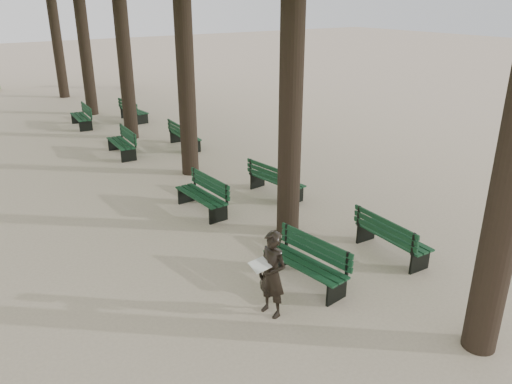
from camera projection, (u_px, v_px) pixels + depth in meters
ground at (323, 315)px, 8.72m from camera, size 120.00×120.00×0.00m
bench_left_0 at (305, 272)px, 9.56m from camera, size 0.80×1.86×0.92m
bench_left_1 at (202, 202)px, 12.77m from camera, size 0.66×1.83×0.92m
bench_left_2 at (122, 148)px, 17.27m from camera, size 0.68×1.83×0.92m
bench_left_3 at (81, 121)px, 20.98m from camera, size 0.69×1.83×0.92m
bench_right_0 at (392, 244)px, 10.63m from camera, size 0.65×1.83×0.92m
bench_right_1 at (276, 186)px, 13.85m from camera, size 0.79×1.86×0.92m
bench_right_2 at (185, 140)px, 18.19m from camera, size 0.67×1.83×0.92m
bench_right_3 at (134, 115)px, 22.04m from camera, size 0.74×1.85×0.92m
man_with_map at (272, 274)px, 8.48m from camera, size 0.66×0.69×1.58m
pedestrian_b at (125, 72)px, 29.53m from camera, size 0.40×1.20×1.84m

